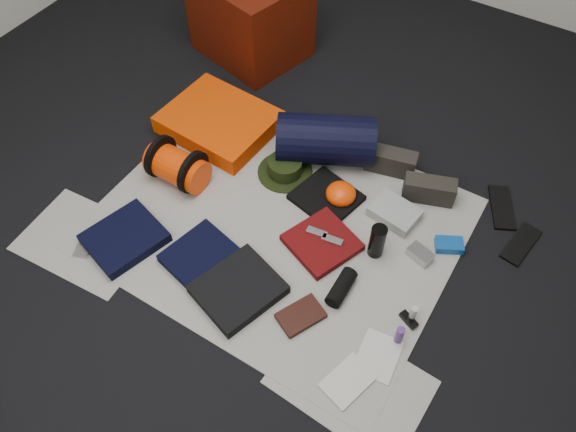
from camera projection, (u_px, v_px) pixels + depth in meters
The scene contains 37 objects.
floor at pixel (278, 225), 2.65m from camera, with size 4.50×4.50×0.02m, color black.
newspaper_mat at pixel (278, 223), 2.64m from camera, with size 1.60×1.30×0.01m, color #BBB7AC.
newspaper_sheet_front_left at pixel (85, 241), 2.58m from camera, with size 0.58×0.40×0.00m, color #BBB7AC.
newspaper_sheet_front_right at pixel (351, 382), 2.18m from camera, with size 0.58×0.40×0.00m, color #BBB7AC.
red_cabinet at pixel (251, 15), 3.24m from camera, with size 0.58×0.49×0.49m, color #521206.
sleeping_pad at pixel (219, 122), 2.97m from camera, with size 0.55×0.45×0.10m, color #F04202.
stuff_sack at pixel (177, 167), 2.73m from camera, with size 0.17×0.17×0.29m, color #F03904.
sack_strap_left at pixel (160, 156), 2.74m from camera, with size 0.22×0.22×0.03m, color black.
sack_strap_right at pixel (193, 172), 2.68m from camera, with size 0.22×0.22×0.03m, color black.
navy_duffel at pixel (326, 140), 2.79m from camera, with size 0.25×0.25×0.48m, color black.
boonie_brim at pixel (285, 172), 2.82m from camera, with size 0.28×0.28×0.01m, color black.
boonie_crown at pixel (285, 166), 2.79m from camera, with size 0.17×0.17×0.07m, color black.
hiking_boot_left at pixel (391, 161), 2.79m from camera, with size 0.25×0.09×0.12m, color #2A2620.
hiking_boot_right at pixel (429, 190), 2.68m from camera, with size 0.24×0.09×0.12m, color #2A2620.
flip_flop_left at pixel (502, 207), 2.69m from camera, with size 0.10×0.26×0.01m, color black.
flip_flop_right at pixel (521, 244), 2.56m from camera, with size 0.09×0.25×0.01m, color black.
trousers_navy_a at pixel (125, 238), 2.55m from camera, with size 0.28×0.32×0.05m, color black.
trousers_navy_b at pixel (200, 256), 2.50m from camera, with size 0.25×0.29×0.05m, color black.
trousers_charcoal at pixel (238, 289), 2.39m from camera, with size 0.29×0.33×0.05m, color black.
black_tshirt at pixel (326, 197), 2.71m from camera, with size 0.28×0.27×0.03m, color black.
red_shirt at pixel (322, 243), 2.54m from camera, with size 0.28×0.28×0.04m, color #58090A.
orange_stuff_sack at pixel (341, 194), 2.68m from camera, with size 0.15×0.15×0.10m, color #F03904.
first_aid_pouch at pixel (395, 213), 2.64m from camera, with size 0.22×0.16×0.05m, color gray.
water_bottle at pixel (377, 241), 2.46m from camera, with size 0.07×0.07×0.18m, color black.
speaker at pixel (341, 287), 2.38m from camera, with size 0.07×0.07×0.18m, color black.
compact_camera at pixel (420, 254), 2.50m from camera, with size 0.11×0.07×0.04m, color #B1B1B6.
cyan_case at pixel (449, 245), 2.53m from camera, with size 0.12×0.08×0.04m, color #0E468D.
toiletry_purple at pixel (399, 335), 2.24m from camera, with size 0.03×0.03×0.10m, color #462270.
toiletry_clear at pixel (413, 314), 2.30m from camera, with size 0.03×0.03×0.09m, color #AAAFAA.
paperback_book at pixel (301, 316), 2.33m from camera, with size 0.12×0.19×0.03m, color black.
map_booklet at pixel (348, 381), 2.17m from camera, with size 0.14×0.20×0.01m, color beige.
map_printout at pixel (378, 356), 2.23m from camera, with size 0.15×0.20×0.01m, color beige.
sunglasses at pixel (409, 320), 2.32m from camera, with size 0.09×0.03×0.02m, color black.
key_cluster at pixel (83, 251), 2.53m from camera, with size 0.07×0.07×0.01m, color #B1B1B6.
tape_roll at pixel (333, 191), 2.69m from camera, with size 0.05×0.05×0.04m, color silver.
energy_bar_a at pixel (317, 232), 2.55m from camera, with size 0.10×0.04×0.01m, color #B1B1B6.
energy_bar_b at pixel (332, 240), 2.52m from camera, with size 0.10×0.04×0.01m, color #B1B1B6.
Camera 1 is at (0.86, -1.30, 2.13)m, focal length 35.00 mm.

